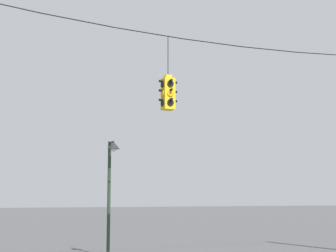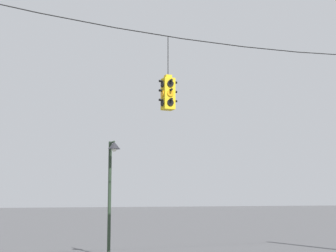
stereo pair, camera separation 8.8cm
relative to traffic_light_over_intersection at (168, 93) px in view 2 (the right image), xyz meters
name	(u,v)px [view 2 (the right image)]	position (x,y,z in m)	size (l,w,h in m)	color
span_wire	(213,39)	(1.55, 0.00, 1.88)	(15.16, 0.03, 0.41)	black
traffic_light_over_intersection	(168,93)	(0.00, 0.00, 0.00)	(0.58, 0.58, 2.27)	yellow
street_lamp	(112,172)	(-0.52, 3.94, -2.18)	(0.44, 0.76, 4.14)	#233323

